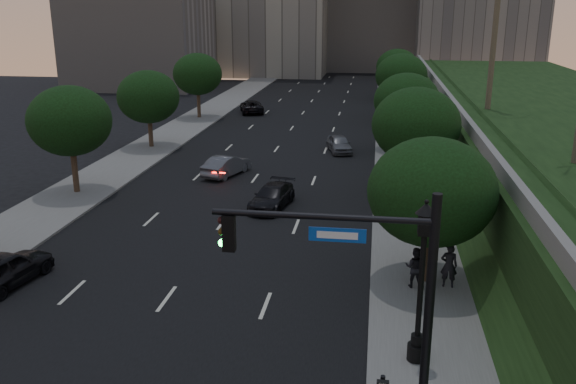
% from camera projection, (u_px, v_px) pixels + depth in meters
% --- Properties ---
extents(ground, '(160.00, 160.00, 0.00)m').
position_uv_depth(ground, '(115.00, 370.00, 19.50)').
color(ground, black).
rests_on(ground, ground).
extents(road_surface, '(16.00, 140.00, 0.02)m').
position_uv_depth(road_surface, '(272.00, 155.00, 47.90)').
color(road_surface, black).
rests_on(road_surface, ground).
extents(sidewalk_right, '(4.50, 140.00, 0.15)m').
position_uv_depth(sidewalk_right, '(405.00, 158.00, 46.47)').
color(sidewalk_right, slate).
rests_on(sidewalk_right, ground).
extents(sidewalk_left, '(4.50, 140.00, 0.15)m').
position_uv_depth(sidewalk_left, '(148.00, 150.00, 49.30)').
color(sidewalk_left, slate).
rests_on(sidewalk_left, ground).
extents(parapet_wall, '(0.35, 90.00, 0.70)m').
position_uv_depth(parapet_wall, '(456.00, 108.00, 42.88)').
color(parapet_wall, slate).
rests_on(parapet_wall, embankment).
extents(office_block_filler, '(18.00, 16.00, 14.00)m').
position_uv_depth(office_block_filler, '(140.00, 37.00, 87.32)').
color(office_block_filler, '#A29D95').
rests_on(office_block_filler, ground).
extents(tree_right_a, '(5.20, 5.20, 6.24)m').
position_uv_depth(tree_right_a, '(432.00, 192.00, 24.48)').
color(tree_right_a, '#38281C').
rests_on(tree_right_a, ground).
extents(tree_right_b, '(5.20, 5.20, 6.74)m').
position_uv_depth(tree_right_b, '(416.00, 125.00, 35.70)').
color(tree_right_b, '#38281C').
rests_on(tree_right_b, ground).
extents(tree_right_c, '(5.20, 5.20, 6.24)m').
position_uv_depth(tree_right_c, '(407.00, 101.00, 48.15)').
color(tree_right_c, '#38281C').
rests_on(tree_right_c, ground).
extents(tree_right_d, '(5.20, 5.20, 6.74)m').
position_uv_depth(tree_right_d, '(401.00, 76.00, 61.26)').
color(tree_right_d, '#38281C').
rests_on(tree_right_d, ground).
extents(tree_right_e, '(5.20, 5.20, 6.24)m').
position_uv_depth(tree_right_e, '(397.00, 67.00, 75.60)').
color(tree_right_e, '#38281C').
rests_on(tree_right_e, ground).
extents(tree_left_b, '(5.00, 5.00, 6.71)m').
position_uv_depth(tree_left_b, '(70.00, 121.00, 36.63)').
color(tree_left_b, '#38281C').
rests_on(tree_left_b, ground).
extents(tree_left_c, '(5.00, 5.00, 6.34)m').
position_uv_depth(tree_left_c, '(148.00, 97.00, 49.05)').
color(tree_left_c, '#38281C').
rests_on(tree_left_c, ground).
extents(tree_left_d, '(5.00, 5.00, 6.71)m').
position_uv_depth(tree_left_d, '(198.00, 74.00, 62.19)').
color(tree_left_d, '#38281C').
rests_on(tree_left_d, ground).
extents(traffic_signal_mast, '(5.68, 0.56, 7.00)m').
position_uv_depth(traffic_signal_mast, '(384.00, 319.00, 15.23)').
color(traffic_signal_mast, black).
rests_on(traffic_signal_mast, ground).
extents(street_lamp, '(0.64, 0.64, 5.62)m').
position_uv_depth(street_lamp, '(421.00, 290.00, 19.11)').
color(street_lamp, black).
rests_on(street_lamp, ground).
extents(sedan_near_left, '(2.50, 4.66, 1.51)m').
position_uv_depth(sedan_near_left, '(5.00, 269.00, 25.23)').
color(sedan_near_left, black).
rests_on(sedan_near_left, ground).
extents(sedan_mid_left, '(2.79, 4.53, 1.41)m').
position_uv_depth(sedan_mid_left, '(226.00, 165.00, 41.87)').
color(sedan_mid_left, '#53545B').
rests_on(sedan_mid_left, ground).
extents(sedan_far_left, '(3.58, 5.40, 1.38)m').
position_uv_depth(sedan_far_left, '(252.00, 107.00, 66.76)').
color(sedan_far_left, black).
rests_on(sedan_far_left, ground).
extents(sedan_near_right, '(2.49, 4.68, 1.29)m').
position_uv_depth(sedan_near_right, '(272.00, 197.00, 35.16)').
color(sedan_near_right, black).
rests_on(sedan_near_right, ground).
extents(sedan_far_right, '(2.58, 4.26, 1.36)m').
position_uv_depth(sedan_far_right, '(339.00, 144.00, 48.67)').
color(sedan_far_right, slate).
rests_on(sedan_far_right, ground).
extents(pedestrian_a, '(0.72, 0.51, 1.86)m').
position_uv_depth(pedestrian_a, '(449.00, 266.00, 24.74)').
color(pedestrian_a, black).
rests_on(pedestrian_a, sidewalk_right).
extents(pedestrian_b, '(0.99, 0.86, 1.72)m').
position_uv_depth(pedestrian_b, '(415.00, 267.00, 24.74)').
color(pedestrian_b, black).
rests_on(pedestrian_b, sidewalk_right).
extents(pedestrian_c, '(0.91, 0.39, 1.55)m').
position_uv_depth(pedestrian_c, '(389.00, 208.00, 32.28)').
color(pedestrian_c, black).
rests_on(pedestrian_c, sidewalk_right).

